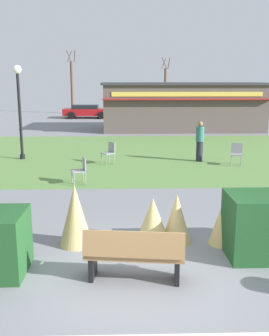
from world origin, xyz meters
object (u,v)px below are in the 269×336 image
object	(u,v)px
cafe_chair_east	(237,152)
person_strolling	(200,141)
tree_left_bg	(165,89)
food_kiosk	(182,106)
cafe_chair_west	(81,168)
parked_car_west_slot	(87,111)
lamppost_far	(19,101)
tree_right_bg	(72,86)
park_bench	(134,255)
cafe_chair_north	(110,151)

from	to	relation	value
cafe_chair_east	person_strolling	world-z (taller)	person_strolling
person_strolling	tree_left_bg	world-z (taller)	tree_left_bg
person_strolling	food_kiosk	bearing A→B (deg)	-161.65
cafe_chair_west	parked_car_west_slot	size ratio (longest dim) A/B	0.21
parked_car_west_slot	tree_left_bg	world-z (taller)	tree_left_bg
person_strolling	lamppost_far	bearing A→B (deg)	-72.74
person_strolling	tree_left_bg	xyz separation A→B (m)	(1.19, 25.71, 1.57)
tree_left_bg	tree_right_bg	world-z (taller)	tree_right_bg
food_kiosk	person_strolling	size ratio (longest dim) A/B	6.43
lamppost_far	cafe_chair_east	distance (m)	9.31
cafe_chair_east	cafe_chair_west	bearing A→B (deg)	-154.51
cafe_chair_west	tree_right_bg	world-z (taller)	tree_right_bg
cafe_chair_east	parked_car_west_slot	bearing A→B (deg)	111.03
lamppost_far	cafe_chair_west	xyz separation A→B (m)	(3.01, -4.35, -1.99)
tree_left_bg	person_strolling	bearing A→B (deg)	-92.65
park_bench	person_strolling	world-z (taller)	person_strolling
lamppost_far	person_strolling	world-z (taller)	lamppost_far
tree_left_bg	tree_right_bg	distance (m)	9.62
cafe_chair_east	tree_right_bg	size ratio (longest dim) A/B	0.14
lamppost_far	tree_right_bg	size ratio (longest dim) A/B	0.64
cafe_chair_north	tree_right_bg	size ratio (longest dim) A/B	0.14
tree_left_bg	cafe_chair_east	bearing A→B (deg)	-89.64
parked_car_west_slot	cafe_chair_west	bearing A→B (deg)	-85.38
park_bench	cafe_chair_north	world-z (taller)	park_bench
cafe_chair_east	person_strolling	size ratio (longest dim) A/B	0.53
park_bench	parked_car_west_slot	bearing A→B (deg)	96.60
parked_car_west_slot	tree_right_bg	xyz separation A→B (m)	(-1.90, 5.24, 2.10)
tree_left_bg	tree_right_bg	size ratio (longest dim) A/B	0.90
cafe_chair_east	tree_left_bg	world-z (taller)	tree_left_bg
parked_car_west_slot	tree_right_bg	world-z (taller)	tree_right_bg
cafe_chair_west	tree_left_bg	distance (m)	29.98
food_kiosk	cafe_chair_west	size ratio (longest dim) A/B	12.20
person_strolling	parked_car_west_slot	bearing A→B (deg)	-139.11
park_bench	person_strolling	size ratio (longest dim) A/B	1.03
park_bench	parked_car_west_slot	xyz separation A→B (m)	(-3.45, 29.80, 0.16)
tree_left_bg	tree_right_bg	xyz separation A→B (m)	(-9.58, -0.88, 0.31)
cafe_chair_west	cafe_chair_east	world-z (taller)	same
cafe_chair_west	parked_car_west_slot	distance (m)	23.31
cafe_chair_north	cafe_chair_west	bearing A→B (deg)	-104.29
person_strolling	cafe_chair_north	bearing A→B (deg)	-61.59
park_bench	cafe_chair_east	distance (m)	10.38
lamppost_far	tree_right_bg	xyz separation A→B (m)	(-0.77, 24.12, 0.23)
park_bench	cafe_chair_east	world-z (taller)	park_bench
cafe_chair_west	tree_right_bg	distance (m)	28.81
lamppost_far	cafe_chair_north	bearing A→B (deg)	-15.92
food_kiosk	cafe_chair_east	size ratio (longest dim) A/B	12.20
park_bench	cafe_chair_east	bearing A→B (deg)	64.97
person_strolling	tree_left_bg	bearing A→B (deg)	-160.07
cafe_chair_west	cafe_chair_east	bearing A→B (deg)	25.49
cafe_chair_north	parked_car_west_slot	bearing A→B (deg)	97.72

